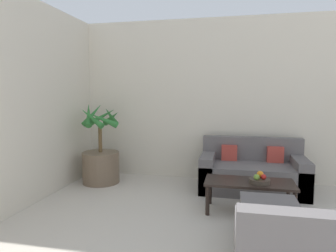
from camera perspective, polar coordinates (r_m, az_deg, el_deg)
The scene contains 9 objects.
wall_back at distance 5.19m, azimuth 23.37°, elevation 4.47°, with size 8.71×0.06×2.70m.
potted_palm at distance 5.05m, azimuth -12.68°, elevation -6.22°, with size 0.65×0.71×1.33m.
sofa_loveseat at distance 4.74m, azimuth 15.70°, elevation -8.59°, with size 1.53×0.81×0.78m.
coffee_table at distance 3.87m, azimuth 15.21°, elevation -10.87°, with size 1.07×0.48×0.39m.
fruit_bowl at distance 3.80m, azimuth 17.03°, elevation -9.99°, with size 0.25×0.25×0.05m.
apple_red at distance 3.77m, azimuth 17.74°, elevation -9.22°, with size 0.06×0.06×0.06m.
apple_green at distance 3.73m, azimuth 16.52°, elevation -9.30°, with size 0.07×0.07×0.07m.
orange_fruit at distance 3.85m, azimuth 17.15°, elevation -8.78°, with size 0.08×0.08×0.08m.
ottoman at distance 3.21m, azimuth 18.67°, elevation -17.07°, with size 0.55×0.55×0.41m.
Camera 1 is at (-1.00, 1.09, 1.46)m, focal length 32.00 mm.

